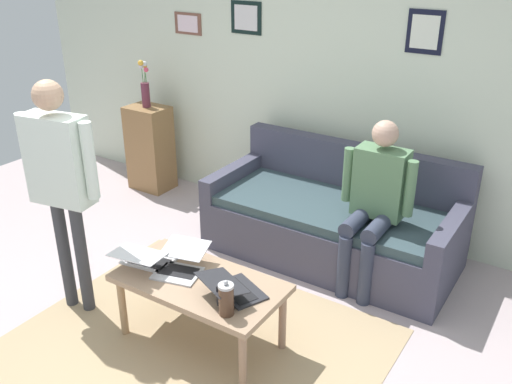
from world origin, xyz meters
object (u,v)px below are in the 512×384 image
Objects in this scene: couch at (334,222)px; person_standing at (60,171)px; laptop_center at (233,288)px; coffee_table at (200,287)px; side_shelf at (150,148)px; person_seated at (375,197)px; laptop_left at (180,264)px; french_press at (226,299)px; laptop_right at (146,258)px; flower_vase at (145,87)px.

person_standing reaches higher than couch.
coffee_table is at bearing -1.81° from laptop_center.
coffee_table is (0.23, 1.48, 0.12)m from couch.
person_seated is (-2.63, 0.44, 0.29)m from side_shelf.
couch is 4.56× the size of laptop_center.
person_seated reaches higher than couch.
side_shelf is at bearing -37.08° from laptop_center.
french_press is at bearing 157.84° from laptop_left.
side_shelf reaches higher than coffee_table.
person_seated reaches higher than laptop_center.
person_seated is at bearing -129.27° from laptop_right.
person_standing is at bearing 41.34° from person_seated.
coffee_table is at bearing 172.40° from laptop_left.
laptop_center is 1.37m from person_standing.
laptop_right is at bearing 6.07° from coffee_table.
flower_vase is at bearing -38.94° from french_press.
laptop_right is at bearing -166.68° from person_standing.
laptop_center is 0.34× the size of person_seated.
laptop_center is 2.83m from side_shelf.
person_seated is (-1.62, -1.43, -0.33)m from person_standing.
laptop_center is 1.33m from person_seated.
laptop_center is at bearing 73.29° from person_seated.
french_press is (-0.11, 1.67, 0.27)m from couch.
flower_vase reaches higher than laptop_right.
french_press is at bearing 113.00° from laptop_center.
french_press is 0.14× the size of person_standing.
flower_vase reaches higher than french_press.
laptop_right is at bearing 66.99° from couch.
person_seated is at bearing -123.67° from laptop_left.
side_shelf is (2.33, -1.88, -0.13)m from french_press.
person_standing reaches higher than french_press.
couch reaches higher than french_press.
laptop_center is at bearing -172.26° from person_standing.
flower_vase reaches higher than person_seated.
couch is 5.07× the size of laptop_right.
couch is 2.19m from person_standing.
coffee_table is at bearing 62.67° from person_seated.
laptop_left is at bearing -22.16° from french_press.
person_standing is at bearing 7.74° from laptop_center.
side_shelf is (1.81, -1.67, -0.08)m from laptop_left.
person_standing reaches higher than laptop_left.
person_standing is (1.21, 1.66, 0.76)m from couch.
french_press is at bearing 141.06° from side_shelf.
laptop_left reaches higher than coffee_table.
laptop_center is at bearing 142.91° from flower_vase.
laptop_left is 0.88× the size of flower_vase.
person_seated is at bearing -117.33° from coffee_table.
coffee_table is at bearing 139.51° from side_shelf.
person_standing is (0.81, 0.20, 0.54)m from laptop_left.
flower_vase is at bearing -40.49° from coffee_table.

